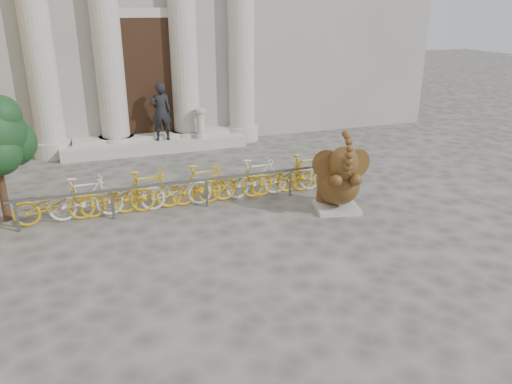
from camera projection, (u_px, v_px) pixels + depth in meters
name	position (u px, v px, depth m)	size (l,w,h in m)	color
ground	(247.00, 290.00, 8.47)	(80.00, 80.00, 0.00)	#474442
entrance_steps	(155.00, 145.00, 16.68)	(6.00, 1.20, 0.36)	#A8A59E
elephant_statue	(339.00, 181.00, 11.57)	(1.30, 1.57, 2.00)	#A8A59E
bike_rack	(204.00, 184.00, 12.06)	(8.70, 0.53, 1.00)	slate
pedestrian	(161.00, 112.00, 16.26)	(0.69, 0.45, 1.88)	black
balustrade_post	(201.00, 125.00, 16.68)	(0.40, 0.40, 0.99)	#A8A59E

